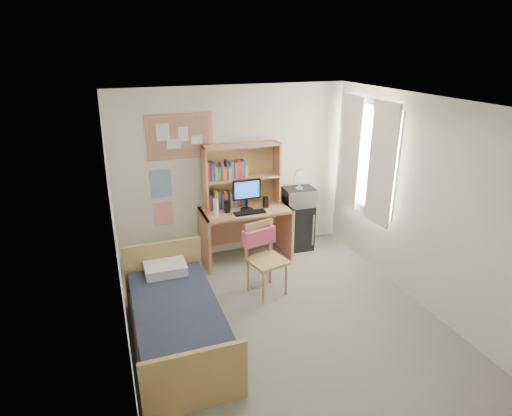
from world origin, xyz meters
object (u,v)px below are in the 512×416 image
object	(u,v)px
desk_chair	(267,260)
speaker_left	(227,207)
bed	(178,326)
microwave	(299,197)
mini_fridge	(297,226)
desk_fan	(300,180)
bulletin_board	(180,136)
desk	(246,234)
speaker_right	(266,202)
monitor	(247,196)

from	to	relation	value
desk_chair	speaker_left	distance (m)	1.10
bed	microwave	world-z (taller)	microwave
desk_chair	mini_fridge	xyz separation A→B (m)	(0.96, 1.13, -0.12)
mini_fridge	bed	bearing A→B (deg)	-138.46
mini_fridge	desk_fan	xyz separation A→B (m)	(-0.00, -0.02, 0.79)
bulletin_board	bed	xyz separation A→B (m)	(-0.50, -2.04, -1.66)
desk	mini_fridge	xyz separation A→B (m)	(0.92, 0.09, -0.04)
mini_fridge	bed	distance (m)	2.90
mini_fridge	speaker_right	world-z (taller)	speaker_right
bulletin_board	desk_fan	xyz separation A→B (m)	(1.77, -0.26, -0.75)
bulletin_board	microwave	size ratio (longest dim) A/B	1.98
bed	desk_fan	size ratio (longest dim) A/B	6.43
desk	monitor	world-z (taller)	monitor
desk	desk_chair	distance (m)	1.04
speaker_right	desk_fan	bearing A→B (deg)	11.89
mini_fridge	speaker_right	bearing A→B (deg)	-163.03
desk_chair	microwave	bearing A→B (deg)	35.85
speaker_left	desk_fan	distance (m)	1.25
bed	microwave	distance (m)	2.95
desk_chair	bed	bearing A→B (deg)	-166.13
bulletin_board	mini_fridge	xyz separation A→B (m)	(1.77, -0.24, -1.55)
bulletin_board	microwave	xyz separation A→B (m)	(1.77, -0.26, -1.03)
monitor	desk_fan	xyz separation A→B (m)	(0.91, 0.13, 0.11)
bulletin_board	speaker_right	size ratio (longest dim) A/B	5.54
speaker_left	microwave	bearing A→B (deg)	6.08
speaker_left	desk_fan	size ratio (longest dim) A/B	0.62
microwave	bulletin_board	bearing A→B (deg)	174.67
desk	desk_fan	distance (m)	1.19
monitor	desk_fan	distance (m)	0.93
monitor	desk_fan	size ratio (longest dim) A/B	1.57
monitor	desk_fan	bearing A→B (deg)	8.06
desk_chair	mini_fridge	world-z (taller)	desk_chair
desk	speaker_right	world-z (taller)	speaker_right
speaker_left	microwave	size ratio (longest dim) A/B	0.38
bulletin_board	desk	size ratio (longest dim) A/B	0.71
mini_fridge	bed	size ratio (longest dim) A/B	0.40
bed	speaker_left	bearing A→B (deg)	57.44
desk	mini_fridge	size ratio (longest dim) A/B	1.77
bed	microwave	xyz separation A→B (m)	(2.27, 1.78, 0.63)
desk	microwave	world-z (taller)	microwave
monitor	speaker_right	xyz separation A→B (m)	(0.30, 0.00, -0.14)
bed	desk_fan	world-z (taller)	desk_fan
desk	speaker_right	distance (m)	0.59
desk_chair	desk_fan	bearing A→B (deg)	35.85
bulletin_board	desk_chair	world-z (taller)	bulletin_board
bulletin_board	desk_chair	size ratio (longest dim) A/B	0.96
monitor	speaker_left	size ratio (longest dim) A/B	2.52
desk	desk_chair	xyz separation A→B (m)	(-0.05, -1.04, 0.08)
desk	microwave	xyz separation A→B (m)	(0.91, 0.07, 0.47)
microwave	desk_fan	xyz separation A→B (m)	(0.00, 0.00, 0.28)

